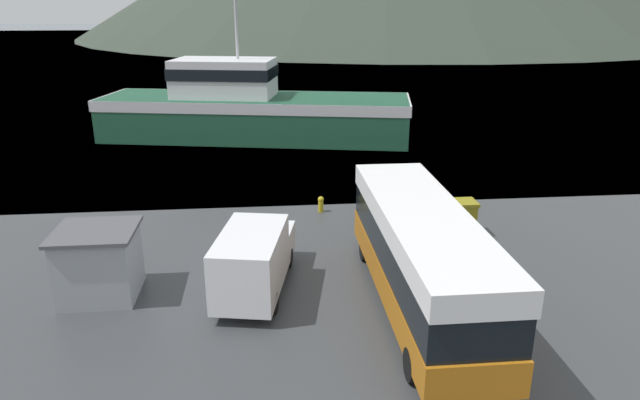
% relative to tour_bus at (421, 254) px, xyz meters
% --- Properties ---
extents(water_surface, '(240.00, 240.00, 0.00)m').
position_rel_tour_bus_xyz_m(water_surface, '(1.73, 129.96, -1.86)').
color(water_surface, slate).
rests_on(water_surface, ground).
extents(tour_bus, '(2.58, 10.53, 3.32)m').
position_rel_tour_bus_xyz_m(tour_bus, '(0.00, 0.00, 0.00)').
color(tour_bus, '#B26614').
rests_on(tour_bus, ground).
extents(delivery_van, '(2.92, 5.69, 2.30)m').
position_rel_tour_bus_xyz_m(delivery_van, '(-5.23, 1.58, -0.64)').
color(delivery_van, silver).
rests_on(delivery_van, ground).
extents(fishing_boat, '(22.40, 10.12, 9.67)m').
position_rel_tour_bus_xyz_m(fishing_boat, '(-5.76, 24.75, 0.28)').
color(fishing_boat, '#1E5138').
rests_on(fishing_boat, water_surface).
extents(storage_bin, '(1.18, 1.01, 1.49)m').
position_rel_tour_bus_xyz_m(storage_bin, '(3.30, 5.71, -1.10)').
color(storage_bin, olive).
rests_on(storage_bin, ground).
extents(dock_kiosk, '(2.60, 2.47, 2.36)m').
position_rel_tour_bus_xyz_m(dock_kiosk, '(-10.32, 1.76, -0.67)').
color(dock_kiosk, '#93999E').
rests_on(dock_kiosk, ground).
extents(small_boat, '(6.18, 6.80, 1.02)m').
position_rel_tour_bus_xyz_m(small_boat, '(-5.94, 26.84, -1.35)').
color(small_boat, '#1E5138').
rests_on(small_boat, water_surface).
extents(mooring_bollard, '(0.28, 0.28, 0.75)m').
position_rel_tour_bus_xyz_m(mooring_bollard, '(-2.27, 9.00, -1.45)').
color(mooring_bollard, '#B29919').
rests_on(mooring_bollard, ground).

